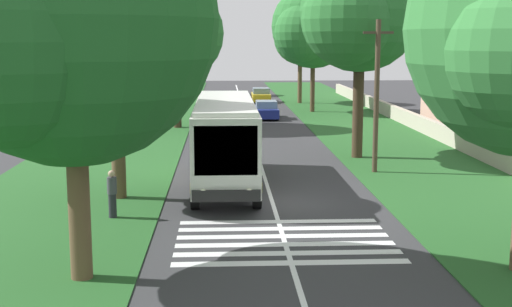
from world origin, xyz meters
TOP-DOWN VIEW (x-y plane):
  - ground at (0.00, 0.00)m, footprint 160.00×160.00m
  - grass_verge_left at (15.00, 8.20)m, footprint 120.00×8.00m
  - grass_verge_right at (15.00, -8.20)m, footprint 120.00×8.00m
  - centre_line at (15.00, 0.00)m, footprint 110.00×0.16m
  - coach_bus at (3.32, 1.80)m, footprint 11.16×2.62m
  - zebra_crossing at (-4.83, 0.00)m, footprint 4.95×6.80m
  - trailing_car_0 at (23.78, 1.96)m, footprint 4.30×1.78m
  - trailing_car_1 at (29.00, -1.59)m, footprint 4.30×1.78m
  - trailing_car_2 at (36.51, 1.62)m, footprint 4.30×1.78m
  - trailing_car_3 at (43.64, -1.98)m, footprint 4.30×1.78m
  - roadside_tree_left_0 at (-8.13, 5.85)m, footprint 8.76×7.37m
  - roadside_tree_left_1 at (1.38, 6.16)m, footprint 6.28×5.02m
  - roadside_tree_left_2 at (23.47, 5.28)m, footprint 8.11×6.66m
  - roadside_tree_left_3 at (53.21, 6.43)m, footprint 5.72×4.75m
  - roadside_tree_right_0 at (10.36, -5.03)m, footprint 8.06×6.39m
  - roadside_tree_right_1 at (42.35, -5.62)m, footprint 6.16×5.16m
  - roadside_tree_right_2 at (33.69, -5.66)m, footprint 8.32×7.13m
  - utility_pole at (6.13, -5.27)m, footprint 0.24×1.40m
  - roadside_wall at (20.00, -11.60)m, footprint 70.00×0.40m
  - roadside_building at (23.48, -17.91)m, footprint 8.92×9.23m
  - pedestrian at (-1.86, 5.80)m, footprint 0.34×0.34m

SIDE VIEW (x-z plane):
  - ground at x=0.00m, z-range 0.00..0.00m
  - zebra_crossing at x=-4.83m, z-range 0.00..0.01m
  - centre_line at x=15.00m, z-range 0.00..0.01m
  - grass_verge_left at x=15.00m, z-range 0.00..0.04m
  - grass_verge_right at x=15.00m, z-range 0.00..0.04m
  - roadside_wall at x=20.00m, z-range 0.04..1.08m
  - trailing_car_0 at x=23.78m, z-range -0.05..1.38m
  - trailing_car_1 at x=29.00m, z-range -0.05..1.38m
  - trailing_car_2 at x=36.51m, z-range -0.05..1.38m
  - trailing_car_3 at x=43.64m, z-range -0.05..1.38m
  - pedestrian at x=-1.86m, z-range 0.06..1.75m
  - coach_bus at x=3.32m, z-range 0.28..4.01m
  - roadside_building at x=23.48m, z-range 0.04..6.78m
  - utility_pole at x=6.13m, z-range 0.18..7.29m
  - roadside_tree_left_1 at x=1.38m, z-range 1.40..9.50m
  - roadside_tree_right_1 at x=42.35m, z-range 1.76..10.67m
  - roadside_tree_left_2 at x=23.47m, z-range 1.49..11.45m
  - roadside_tree_left_0 at x=-8.13m, z-range 1.35..11.75m
  - roadside_tree_left_3 at x=53.21m, z-range 2.15..11.44m
  - roadside_tree_right_2 at x=33.69m, z-range 1.72..12.56m
  - roadside_tree_right_0 at x=10.36m, z-range 2.06..12.84m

